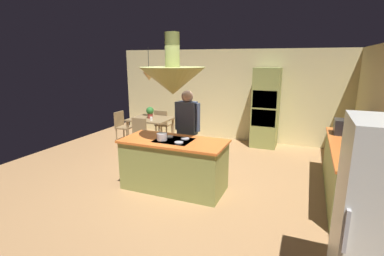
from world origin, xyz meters
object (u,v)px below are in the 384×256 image
at_px(dining_table, 151,122).
at_px(canister_sugar, 356,149).
at_px(oven_tower, 266,108).
at_px(microwave_on_counter, 348,127).
at_px(kitchen_island, 174,164).
at_px(potted_plant_on_table, 150,112).
at_px(person_at_island, 187,127).
at_px(chair_facing_island, 137,134).
at_px(chair_at_corner, 122,125).
at_px(cup_on_table, 151,119).
at_px(cooking_pot_on_cooktop, 162,137).
at_px(refrigerator, 384,226).
at_px(canister_flour, 358,153).
at_px(chair_by_back_wall, 163,123).

xyz_separation_m(dining_table, canister_sugar, (4.54, -1.76, 0.33)).
xyz_separation_m(oven_tower, microwave_on_counter, (1.74, -1.68, 0.01)).
xyz_separation_m(kitchen_island, potted_plant_on_table, (-1.72, 2.12, 0.47)).
distance_m(person_at_island, canister_sugar, 2.90).
height_order(kitchen_island, chair_facing_island, kitchen_island).
distance_m(chair_at_corner, cup_on_table, 1.12).
height_order(potted_plant_on_table, microwave_on_counter, microwave_on_counter).
bearing_deg(microwave_on_counter, cooking_pot_on_cooktop, -150.50).
relative_size(refrigerator, microwave_on_counter, 3.98).
xyz_separation_m(kitchen_island, chair_facing_island, (-1.70, 1.44, 0.05)).
xyz_separation_m(dining_table, chair_facing_island, (0.00, -0.66, -0.15)).
height_order(person_at_island, cooking_pot_on_cooktop, person_at_island).
bearing_deg(canister_flour, cooking_pot_on_cooktop, -174.47).
bearing_deg(cup_on_table, dining_table, 124.56).
relative_size(person_at_island, canister_sugar, 10.74).
distance_m(cup_on_table, microwave_on_counter, 4.41).
distance_m(refrigerator, chair_at_corner, 6.62).
bearing_deg(chair_by_back_wall, chair_at_corner, 36.04).
height_order(oven_tower, chair_facing_island, oven_tower).
bearing_deg(cup_on_table, refrigerator, -39.47).
bearing_deg(dining_table, chair_by_back_wall, 90.00).
xyz_separation_m(dining_table, cooking_pot_on_cooktop, (1.54, -2.23, 0.33)).
xyz_separation_m(chair_facing_island, potted_plant_on_table, (-0.02, 0.68, 0.42)).
distance_m(oven_tower, refrigerator, 5.23).
height_order(refrigerator, dining_table, refrigerator).
xyz_separation_m(person_at_island, canister_flour, (2.88, -0.54, 0.01)).
xyz_separation_m(chair_by_back_wall, canister_flour, (4.54, -2.60, 0.49)).
bearing_deg(oven_tower, canister_sugar, -59.06).
height_order(chair_facing_island, cup_on_table, chair_facing_island).
height_order(person_at_island, chair_facing_island, person_at_island).
height_order(refrigerator, microwave_on_counter, refrigerator).
height_order(cup_on_table, canister_flour, canister_flour).
bearing_deg(oven_tower, chair_facing_island, -147.22).
bearing_deg(cooking_pot_on_cooktop, oven_tower, 69.52).
xyz_separation_m(person_at_island, chair_at_corner, (-2.57, 1.40, -0.48)).
xyz_separation_m(refrigerator, chair_by_back_wall, (-4.50, 4.46, -0.41)).
xyz_separation_m(potted_plant_on_table, canister_flour, (4.56, -1.96, 0.06)).
relative_size(person_at_island, chair_by_back_wall, 1.96).
relative_size(chair_facing_island, cup_on_table, 9.67).
bearing_deg(kitchen_island, cooking_pot_on_cooktop, -140.91).
xyz_separation_m(potted_plant_on_table, microwave_on_counter, (4.56, -0.55, 0.12)).
xyz_separation_m(kitchen_island, chair_by_back_wall, (-1.70, 2.76, 0.05)).
bearing_deg(potted_plant_on_table, refrigerator, -40.20).
distance_m(chair_facing_island, cooking_pot_on_cooktop, 2.25).
height_order(cup_on_table, microwave_on_counter, microwave_on_counter).
distance_m(dining_table, chair_at_corner, 0.92).
bearing_deg(chair_facing_island, person_at_island, -24.01).
bearing_deg(chair_facing_island, oven_tower, 32.78).
bearing_deg(refrigerator, chair_facing_island, 145.09).
bearing_deg(chair_at_corner, microwave_on_counter, -95.58).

